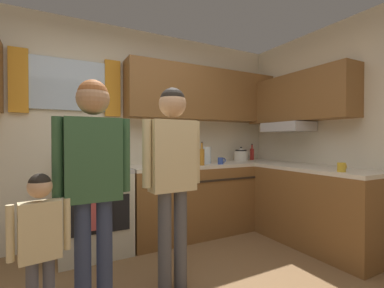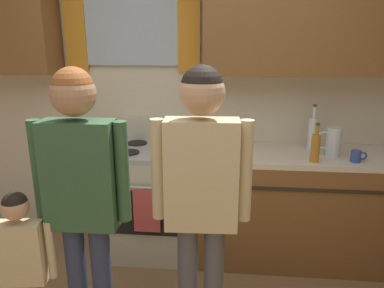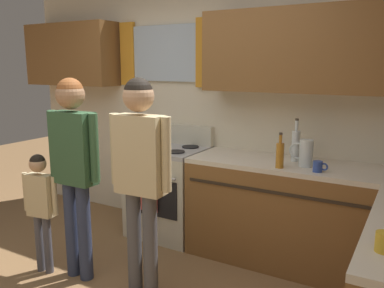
{
  "view_description": "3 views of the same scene",
  "coord_description": "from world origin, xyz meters",
  "px_view_note": "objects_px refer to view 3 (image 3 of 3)",
  "views": [
    {
      "loc": [
        -0.69,
        -1.46,
        1.21
      ],
      "look_at": [
        0.47,
        0.73,
        1.17
      ],
      "focal_mm": 24.89,
      "sensor_mm": 36.0,
      "label": 1
    },
    {
      "loc": [
        0.29,
        -1.18,
        1.72
      ],
      "look_at": [
        0.09,
        0.83,
        1.15
      ],
      "focal_mm": 33.34,
      "sensor_mm": 36.0,
      "label": 2
    },
    {
      "loc": [
        1.88,
        -1.72,
        1.71
      ],
      "look_at": [
        0.48,
        0.7,
        1.16
      ],
      "focal_mm": 37.54,
      "sensor_mm": 36.0,
      "label": 3
    }
  ],
  "objects_px": {
    "stove_oven": "(169,189)",
    "small_child": "(40,199)",
    "water_pitcher": "(305,153)",
    "adult_holding_child": "(74,156)",
    "bottle_oil_amber": "(280,155)",
    "bottle_tall_clear": "(296,145)",
    "mug_cobalt_blue": "(318,167)",
    "adult_in_plaid": "(140,163)"
  },
  "relations": [
    {
      "from": "stove_oven",
      "to": "small_child",
      "type": "bearing_deg",
      "value": -111.52
    },
    {
      "from": "water_pitcher",
      "to": "adult_holding_child",
      "type": "xyz_separation_m",
      "value": [
        -1.52,
        -1.03,
        0.01
      ]
    },
    {
      "from": "bottle_oil_amber",
      "to": "stove_oven",
      "type": "bearing_deg",
      "value": 169.68
    },
    {
      "from": "bottle_oil_amber",
      "to": "bottle_tall_clear",
      "type": "relative_size",
      "value": 0.78
    },
    {
      "from": "stove_oven",
      "to": "adult_holding_child",
      "type": "height_order",
      "value": "adult_holding_child"
    },
    {
      "from": "small_child",
      "to": "bottle_tall_clear",
      "type": "bearing_deg",
      "value": 36.31
    },
    {
      "from": "mug_cobalt_blue",
      "to": "adult_in_plaid",
      "type": "xyz_separation_m",
      "value": [
        -1.05,
        -0.86,
        0.08
      ]
    },
    {
      "from": "bottle_tall_clear",
      "to": "water_pitcher",
      "type": "distance_m",
      "value": 0.18
    },
    {
      "from": "adult_in_plaid",
      "to": "bottle_tall_clear",
      "type": "bearing_deg",
      "value": 54.74
    },
    {
      "from": "stove_oven",
      "to": "adult_in_plaid",
      "type": "xyz_separation_m",
      "value": [
        0.45,
        -1.05,
        0.56
      ]
    },
    {
      "from": "stove_oven",
      "to": "mug_cobalt_blue",
      "type": "distance_m",
      "value": 1.59
    },
    {
      "from": "adult_holding_child",
      "to": "mug_cobalt_blue",
      "type": "bearing_deg",
      "value": 28.59
    },
    {
      "from": "adult_in_plaid",
      "to": "small_child",
      "type": "xyz_separation_m",
      "value": [
        -0.92,
        -0.14,
        -0.39
      ]
    },
    {
      "from": "stove_oven",
      "to": "adult_holding_child",
      "type": "xyz_separation_m",
      "value": [
        -0.15,
        -1.1,
        0.55
      ]
    },
    {
      "from": "water_pitcher",
      "to": "adult_in_plaid",
      "type": "xyz_separation_m",
      "value": [
        -0.91,
        -0.99,
        0.01
      ]
    },
    {
      "from": "stove_oven",
      "to": "adult_in_plaid",
      "type": "height_order",
      "value": "adult_in_plaid"
    },
    {
      "from": "water_pitcher",
      "to": "adult_holding_child",
      "type": "relative_size",
      "value": 0.14
    },
    {
      "from": "bottle_tall_clear",
      "to": "adult_in_plaid",
      "type": "relative_size",
      "value": 0.23
    },
    {
      "from": "mug_cobalt_blue",
      "to": "bottle_oil_amber",
      "type": "bearing_deg",
      "value": -174.86
    },
    {
      "from": "adult_in_plaid",
      "to": "water_pitcher",
      "type": "bearing_deg",
      "value": 47.2
    },
    {
      "from": "adult_in_plaid",
      "to": "bottle_oil_amber",
      "type": "bearing_deg",
      "value": 47.76
    },
    {
      "from": "adult_holding_child",
      "to": "adult_in_plaid",
      "type": "relative_size",
      "value": 0.99
    },
    {
      "from": "stove_oven",
      "to": "bottle_tall_clear",
      "type": "distance_m",
      "value": 1.38
    },
    {
      "from": "bottle_tall_clear",
      "to": "adult_holding_child",
      "type": "relative_size",
      "value": 0.23
    },
    {
      "from": "water_pitcher",
      "to": "bottle_tall_clear",
      "type": "bearing_deg",
      "value": 130.46
    },
    {
      "from": "adult_in_plaid",
      "to": "small_child",
      "type": "bearing_deg",
      "value": -171.55
    },
    {
      "from": "bottle_oil_amber",
      "to": "small_child",
      "type": "bearing_deg",
      "value": -150.0
    },
    {
      "from": "stove_oven",
      "to": "water_pitcher",
      "type": "bearing_deg",
      "value": -2.67
    },
    {
      "from": "water_pitcher",
      "to": "adult_holding_child",
      "type": "bearing_deg",
      "value": -145.81
    },
    {
      "from": "mug_cobalt_blue",
      "to": "adult_in_plaid",
      "type": "relative_size",
      "value": 0.07
    },
    {
      "from": "mug_cobalt_blue",
      "to": "adult_in_plaid",
      "type": "bearing_deg",
      "value": -140.81
    },
    {
      "from": "stove_oven",
      "to": "bottle_oil_amber",
      "type": "bearing_deg",
      "value": -10.32
    },
    {
      "from": "adult_in_plaid",
      "to": "small_child",
      "type": "height_order",
      "value": "adult_in_plaid"
    },
    {
      "from": "mug_cobalt_blue",
      "to": "small_child",
      "type": "xyz_separation_m",
      "value": [
        -1.98,
        -1.0,
        -0.31
      ]
    },
    {
      "from": "bottle_tall_clear",
      "to": "adult_in_plaid",
      "type": "xyz_separation_m",
      "value": [
        -0.8,
        -1.13,
        -0.02
      ]
    },
    {
      "from": "bottle_tall_clear",
      "to": "stove_oven",
      "type": "bearing_deg",
      "value": -176.58
    },
    {
      "from": "stove_oven",
      "to": "bottle_tall_clear",
      "type": "height_order",
      "value": "bottle_tall_clear"
    },
    {
      "from": "adult_in_plaid",
      "to": "adult_holding_child",
      "type": "bearing_deg",
      "value": -175.58
    },
    {
      "from": "bottle_tall_clear",
      "to": "adult_holding_child",
      "type": "height_order",
      "value": "adult_holding_child"
    },
    {
      "from": "stove_oven",
      "to": "bottle_tall_clear",
      "type": "relative_size",
      "value": 3.0
    },
    {
      "from": "water_pitcher",
      "to": "adult_in_plaid",
      "type": "distance_m",
      "value": 1.35
    },
    {
      "from": "small_child",
      "to": "stove_oven",
      "type": "bearing_deg",
      "value": 68.48
    }
  ]
}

